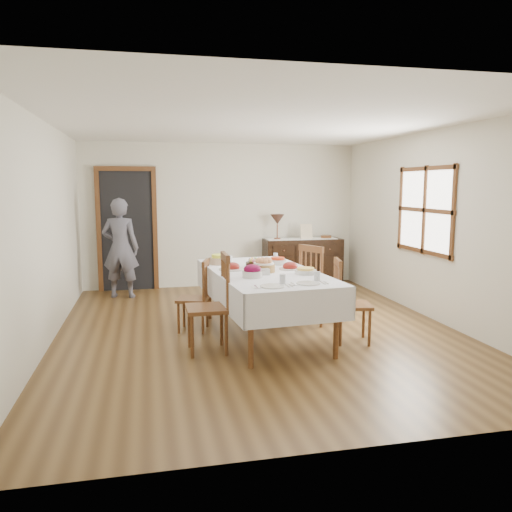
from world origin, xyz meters
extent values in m
plane|color=brown|center=(0.00, 0.00, 0.00)|extent=(6.00, 6.00, 0.00)
cube|color=white|center=(0.00, 0.00, 2.60)|extent=(5.00, 6.00, 0.02)
cube|color=silver|center=(0.00, 3.00, 1.30)|extent=(5.00, 0.02, 2.60)
cube|color=silver|center=(0.00, -3.00, 1.30)|extent=(5.00, 0.02, 2.60)
cube|color=silver|center=(-2.50, 0.00, 1.30)|extent=(0.02, 6.00, 2.60)
cube|color=silver|center=(2.50, 0.00, 1.30)|extent=(0.02, 6.00, 2.60)
cube|color=white|center=(2.49, 0.30, 1.50)|extent=(0.02, 1.30, 1.10)
cube|color=brown|center=(2.48, 0.30, 1.50)|extent=(0.03, 1.46, 1.26)
cube|color=black|center=(-1.70, 2.96, 1.05)|extent=(0.90, 0.06, 2.10)
cube|color=brown|center=(-1.70, 2.94, 1.05)|extent=(1.04, 0.08, 2.18)
cube|color=white|center=(0.03, -0.26, 0.79)|extent=(1.36, 2.42, 0.04)
cylinder|color=brown|center=(-0.36, -1.30, 0.38)|extent=(0.06, 0.06, 0.75)
cylinder|color=brown|center=(0.59, -1.22, 0.38)|extent=(0.06, 0.06, 0.75)
cylinder|color=brown|center=(-0.54, 0.70, 0.38)|extent=(0.06, 0.06, 0.75)
cylinder|color=brown|center=(0.41, 0.78, 0.38)|extent=(0.06, 0.06, 0.75)
cube|color=white|center=(-0.56, -0.31, 0.63)|extent=(0.23, 2.36, 0.36)
cube|color=white|center=(0.62, -0.21, 0.63)|extent=(0.23, 2.36, 0.36)
cube|color=white|center=(0.13, -1.43, 0.63)|extent=(1.20, 0.13, 0.36)
cube|color=white|center=(-0.08, 0.91, 0.63)|extent=(1.20, 0.13, 0.36)
cube|color=brown|center=(-0.73, -0.69, 0.49)|extent=(0.46, 0.46, 0.04)
cylinder|color=brown|center=(-0.91, -0.51, 0.24)|extent=(0.04, 0.04, 0.47)
cylinder|color=brown|center=(-0.91, -0.88, 0.24)|extent=(0.04, 0.04, 0.47)
cylinder|color=brown|center=(-0.54, -0.51, 0.24)|extent=(0.04, 0.04, 0.47)
cylinder|color=brown|center=(-0.54, -0.88, 0.24)|extent=(0.04, 0.04, 0.47)
cylinder|color=brown|center=(-0.52, -0.50, 0.80)|extent=(0.04, 0.04, 0.61)
cylinder|color=brown|center=(-0.52, -0.89, 0.80)|extent=(0.04, 0.04, 0.61)
cube|color=brown|center=(-0.52, -0.69, 1.06)|extent=(0.04, 0.44, 0.09)
cylinder|color=brown|center=(-0.52, -0.60, 0.78)|extent=(0.02, 0.02, 0.50)
cylinder|color=brown|center=(-0.52, -0.69, 0.78)|extent=(0.02, 0.02, 0.50)
cylinder|color=brown|center=(-0.52, -0.79, 0.78)|extent=(0.02, 0.02, 0.50)
cube|color=brown|center=(-0.81, 0.17, 0.41)|extent=(0.47, 0.47, 0.04)
cylinder|color=brown|center=(-0.91, 0.36, 0.19)|extent=(0.03, 0.03, 0.39)
cylinder|color=brown|center=(-1.00, 0.07, 0.19)|extent=(0.03, 0.03, 0.39)
cylinder|color=brown|center=(-0.62, 0.28, 0.19)|extent=(0.03, 0.03, 0.39)
cylinder|color=brown|center=(-0.71, -0.02, 0.19)|extent=(0.03, 0.03, 0.39)
cylinder|color=brown|center=(-0.60, 0.28, 0.66)|extent=(0.04, 0.04, 0.51)
cylinder|color=brown|center=(-0.69, -0.03, 0.66)|extent=(0.04, 0.04, 0.51)
cube|color=brown|center=(-0.65, 0.12, 0.88)|extent=(0.14, 0.36, 0.07)
cylinder|color=brown|center=(-0.62, 0.20, 0.64)|extent=(0.02, 0.02, 0.42)
cylinder|color=brown|center=(-0.65, 0.12, 0.64)|extent=(0.02, 0.02, 0.42)
cylinder|color=brown|center=(-0.67, 0.05, 0.64)|extent=(0.02, 0.02, 0.42)
cube|color=brown|center=(0.99, -0.71, 0.44)|extent=(0.49, 0.49, 0.04)
cylinder|color=brown|center=(1.12, -0.91, 0.21)|extent=(0.04, 0.04, 0.42)
cylinder|color=brown|center=(1.20, -0.58, 0.21)|extent=(0.04, 0.04, 0.42)
cylinder|color=brown|center=(0.79, -0.83, 0.21)|extent=(0.04, 0.04, 0.42)
cylinder|color=brown|center=(0.87, -0.51, 0.21)|extent=(0.04, 0.04, 0.42)
cylinder|color=brown|center=(0.77, -0.84, 0.72)|extent=(0.04, 0.04, 0.55)
cylinder|color=brown|center=(0.85, -0.49, 0.72)|extent=(0.04, 0.04, 0.55)
cube|color=brown|center=(0.81, -0.67, 0.96)|extent=(0.12, 0.39, 0.08)
cylinder|color=brown|center=(0.79, -0.75, 0.70)|extent=(0.02, 0.02, 0.45)
cylinder|color=brown|center=(0.81, -0.67, 0.70)|extent=(0.02, 0.02, 0.45)
cylinder|color=brown|center=(0.83, -0.58, 0.70)|extent=(0.02, 0.02, 0.45)
cube|color=brown|center=(0.92, 0.19, 0.48)|extent=(0.60, 0.60, 0.04)
cylinder|color=brown|center=(1.16, 0.11, 0.23)|extent=(0.04, 0.04, 0.46)
cylinder|color=brown|center=(0.99, 0.43, 0.23)|extent=(0.04, 0.04, 0.46)
cylinder|color=brown|center=(0.84, -0.05, 0.23)|extent=(0.04, 0.04, 0.46)
cylinder|color=brown|center=(0.67, 0.27, 0.23)|extent=(0.04, 0.04, 0.46)
cylinder|color=brown|center=(0.83, -0.07, 0.77)|extent=(0.04, 0.04, 0.59)
cylinder|color=brown|center=(0.65, 0.27, 0.77)|extent=(0.04, 0.04, 0.59)
cube|color=brown|center=(0.74, 0.10, 1.03)|extent=(0.23, 0.39, 0.08)
cylinder|color=brown|center=(0.78, 0.01, 0.75)|extent=(0.02, 0.02, 0.49)
cylinder|color=brown|center=(0.74, 0.10, 0.75)|extent=(0.02, 0.02, 0.49)
cylinder|color=brown|center=(0.69, 0.18, 0.75)|extent=(0.02, 0.02, 0.49)
cube|color=black|center=(1.46, 2.72, 0.43)|extent=(1.44, 0.48, 0.87)
cube|color=black|center=(1.03, 2.47, 0.69)|extent=(0.40, 0.02, 0.17)
sphere|color=brown|center=(1.03, 2.45, 0.69)|extent=(0.03, 0.03, 0.03)
cube|color=black|center=(1.46, 2.47, 0.69)|extent=(0.40, 0.02, 0.17)
sphere|color=brown|center=(1.46, 2.45, 0.69)|extent=(0.03, 0.03, 0.03)
cube|color=black|center=(1.89, 2.47, 0.69)|extent=(0.40, 0.02, 0.17)
sphere|color=brown|center=(1.89, 2.45, 0.69)|extent=(0.03, 0.03, 0.03)
imported|color=#555360|center=(-1.80, 2.36, 0.88)|extent=(0.62, 0.47, 1.76)
cylinder|color=olive|center=(0.00, -0.32, 0.86)|extent=(0.27, 0.27, 0.09)
cylinder|color=white|center=(0.00, -0.32, 0.92)|extent=(0.24, 0.24, 0.02)
sphere|color=#CB8250|center=(0.07, -0.32, 0.95)|extent=(0.08, 0.08, 0.08)
sphere|color=#CB8250|center=(0.05, -0.27, 0.95)|extent=(0.08, 0.08, 0.08)
sphere|color=#CB8250|center=(0.00, -0.25, 0.95)|extent=(0.08, 0.08, 0.08)
sphere|color=#CB8250|center=(-0.04, -0.27, 0.95)|extent=(0.08, 0.08, 0.08)
sphere|color=#CB8250|center=(-0.06, -0.32, 0.95)|extent=(0.08, 0.08, 0.08)
sphere|color=#CB8250|center=(-0.04, -0.37, 0.95)|extent=(0.08, 0.08, 0.08)
sphere|color=#CB8250|center=(0.00, -0.39, 0.95)|extent=(0.08, 0.08, 0.08)
sphere|color=#CB8250|center=(0.05, -0.37, 0.95)|extent=(0.08, 0.08, 0.08)
cylinder|color=black|center=(0.00, 0.13, 0.84)|extent=(0.26, 0.26, 0.05)
ellipsoid|color=pink|center=(0.07, 0.13, 0.89)|extent=(0.05, 0.05, 0.06)
ellipsoid|color=#6093DC|center=(0.06, 0.18, 0.89)|extent=(0.05, 0.05, 0.06)
ellipsoid|color=#A1CF75|center=(0.01, 0.20, 0.89)|extent=(0.05, 0.05, 0.06)
ellipsoid|color=#FAAB40|center=(-0.03, 0.19, 0.89)|extent=(0.05, 0.05, 0.06)
ellipsoid|color=#A183C6|center=(-0.06, 0.16, 0.89)|extent=(0.05, 0.05, 0.06)
ellipsoid|color=#FFDD61|center=(-0.06, 0.11, 0.89)|extent=(0.05, 0.05, 0.06)
ellipsoid|color=pink|center=(-0.03, 0.07, 0.89)|extent=(0.05, 0.05, 0.06)
ellipsoid|color=#6093DC|center=(0.01, 0.06, 0.89)|extent=(0.05, 0.05, 0.06)
ellipsoid|color=#A1CF75|center=(0.06, 0.09, 0.89)|extent=(0.05, 0.05, 0.06)
cylinder|color=silver|center=(-0.34, -0.09, 0.82)|extent=(0.33, 0.33, 0.02)
ellipsoid|color=maroon|center=(-0.34, -0.09, 0.85)|extent=(0.19, 0.16, 0.11)
cylinder|color=silver|center=(0.37, -0.20, 0.82)|extent=(0.28, 0.28, 0.01)
ellipsoid|color=maroon|center=(0.37, -0.20, 0.85)|extent=(0.19, 0.16, 0.11)
cylinder|color=silver|center=(-0.20, -0.64, 0.85)|extent=(0.23, 0.23, 0.07)
ellipsoid|color=maroon|center=(-0.20, -0.64, 0.91)|extent=(0.20, 0.17, 0.11)
cylinder|color=silver|center=(0.32, 0.22, 0.85)|extent=(0.23, 0.23, 0.06)
cylinder|color=red|center=(0.32, 0.22, 0.89)|extent=(0.18, 0.18, 0.03)
cylinder|color=tan|center=(-0.44, 0.39, 0.86)|extent=(0.26, 0.26, 0.09)
cylinder|color=#EAF63E|center=(-0.44, 0.39, 0.92)|extent=(0.20, 0.20, 0.04)
cylinder|color=silver|center=(0.45, -0.56, 0.84)|extent=(0.26, 0.26, 0.05)
cylinder|color=#F5C255|center=(0.45, -0.56, 0.88)|extent=(0.20, 0.20, 0.02)
cube|color=silver|center=(-0.04, -0.50, 0.85)|extent=(0.15, 0.10, 0.07)
cylinder|color=silver|center=(-0.11, -1.21, 0.82)|extent=(0.25, 0.25, 0.01)
cube|color=white|center=(-0.28, -1.21, 0.82)|extent=(0.09, 0.13, 0.01)
cube|color=silver|center=(-0.28, -1.21, 0.82)|extent=(0.03, 0.16, 0.01)
cube|color=silver|center=(0.05, -1.21, 0.82)|extent=(0.03, 0.18, 0.01)
cube|color=silver|center=(0.09, -1.21, 0.82)|extent=(0.03, 0.14, 0.01)
cylinder|color=silver|center=(0.04, -1.06, 0.86)|extent=(0.07, 0.07, 0.10)
cylinder|color=silver|center=(0.30, -1.14, 0.82)|extent=(0.25, 0.25, 0.01)
cube|color=white|center=(0.13, -1.14, 0.82)|extent=(0.09, 0.13, 0.01)
cube|color=silver|center=(0.13, -1.14, 0.82)|extent=(0.03, 0.16, 0.01)
cube|color=silver|center=(0.46, -1.14, 0.82)|extent=(0.03, 0.18, 0.01)
cube|color=silver|center=(0.50, -1.14, 0.82)|extent=(0.03, 0.14, 0.01)
cylinder|color=silver|center=(0.45, -0.99, 0.86)|extent=(0.07, 0.07, 0.10)
cylinder|color=silver|center=(-0.27, 0.54, 0.86)|extent=(0.07, 0.07, 0.09)
cylinder|color=silver|center=(0.39, 0.61, 0.86)|extent=(0.06, 0.06, 0.10)
cube|color=white|center=(1.43, 2.71, 0.87)|extent=(1.30, 0.35, 0.01)
cylinder|color=brown|center=(0.97, 2.72, 0.88)|extent=(0.12, 0.12, 0.03)
cylinder|color=brown|center=(0.97, 2.72, 1.02)|extent=(0.02, 0.02, 0.25)
cone|color=#432A20|center=(0.97, 2.72, 1.24)|extent=(0.26, 0.26, 0.18)
cube|color=beige|center=(1.50, 2.64, 1.01)|extent=(0.22, 0.08, 0.28)
cylinder|color=brown|center=(1.91, 2.70, 0.90)|extent=(0.20, 0.20, 0.06)
camera|label=1|loc=(-1.34, -6.07, 1.84)|focal=35.00mm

